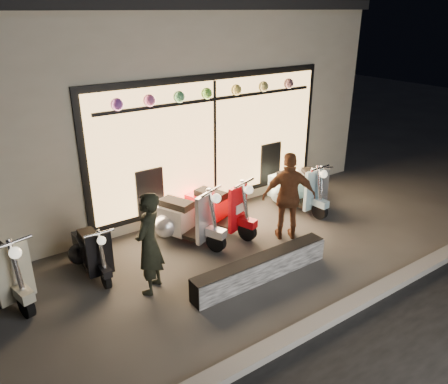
# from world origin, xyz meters

# --- Properties ---
(ground) EXTENTS (40.00, 40.00, 0.00)m
(ground) POSITION_xyz_m (0.00, 0.00, 0.00)
(ground) COLOR #383533
(ground) RESTS_ON ground
(kerb) EXTENTS (40.00, 0.25, 0.12)m
(kerb) POSITION_xyz_m (0.00, -2.00, 0.06)
(kerb) COLOR slate
(kerb) RESTS_ON ground
(shop_building) EXTENTS (10.20, 6.23, 4.20)m
(shop_building) POSITION_xyz_m (0.00, 4.98, 2.10)
(shop_building) COLOR beige
(shop_building) RESTS_ON ground
(graffiti_barrier) EXTENTS (2.51, 0.28, 0.40)m
(graffiti_barrier) POSITION_xyz_m (-0.03, -0.65, 0.20)
(graffiti_barrier) COLOR black
(graffiti_barrier) RESTS_ON ground
(scooter_silver) EXTENTS (0.90, 1.54, 1.12)m
(scooter_silver) POSITION_xyz_m (-0.46, 1.23, 0.45)
(scooter_silver) COLOR black
(scooter_silver) RESTS_ON ground
(scooter_red) EXTENTS (0.82, 1.55, 1.11)m
(scooter_red) POSITION_xyz_m (0.31, 1.25, 0.45)
(scooter_red) COLOR black
(scooter_red) RESTS_ON ground
(scooter_black) EXTENTS (0.41, 1.26, 0.90)m
(scooter_black) POSITION_xyz_m (-2.15, 1.19, 0.36)
(scooter_black) COLOR black
(scooter_black) RESTS_ON ground
(scooter_blue) EXTENTS (0.56, 1.49, 1.06)m
(scooter_blue) POSITION_xyz_m (2.27, 1.12, 0.43)
(scooter_blue) COLOR black
(scooter_blue) RESTS_ON ground
(scooter_grey) EXTENTS (0.76, 1.27, 0.93)m
(scooter_grey) POSITION_xyz_m (2.94, 1.24, 0.37)
(scooter_grey) COLOR black
(scooter_grey) RESTS_ON ground
(man) EXTENTS (0.70, 0.68, 1.62)m
(man) POSITION_xyz_m (-1.60, 0.08, 0.81)
(man) COLOR black
(man) RESTS_ON ground
(woman) EXTENTS (1.05, 0.88, 1.68)m
(woman) POSITION_xyz_m (1.25, 0.15, 0.84)
(woman) COLOR brown
(woman) RESTS_ON ground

